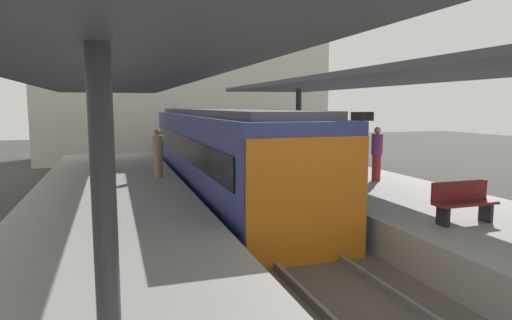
% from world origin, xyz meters
% --- Properties ---
extents(ground_plane, '(80.00, 80.00, 0.00)m').
position_xyz_m(ground_plane, '(0.00, 0.00, 0.00)').
color(ground_plane, '#383835').
extents(platform_left, '(4.40, 28.00, 1.00)m').
position_xyz_m(platform_left, '(-3.80, 0.00, 0.50)').
color(platform_left, '#9E9E99').
rests_on(platform_left, ground_plane).
extents(platform_right, '(4.40, 28.00, 1.00)m').
position_xyz_m(platform_right, '(3.80, 0.00, 0.50)').
color(platform_right, '#9E9E99').
rests_on(platform_right, ground_plane).
extents(track_ballast, '(3.20, 28.00, 0.20)m').
position_xyz_m(track_ballast, '(0.00, 0.00, 0.10)').
color(track_ballast, '#59544C').
rests_on(track_ballast, ground_plane).
extents(rail_near_side, '(0.08, 28.00, 0.14)m').
position_xyz_m(rail_near_side, '(-0.72, 0.00, 0.27)').
color(rail_near_side, slate).
rests_on(rail_near_side, track_ballast).
extents(rail_far_side, '(0.08, 28.00, 0.14)m').
position_xyz_m(rail_far_side, '(0.72, 0.00, 0.27)').
color(rail_far_side, slate).
rests_on(rail_far_side, track_ballast).
extents(commuter_train, '(2.78, 15.72, 3.10)m').
position_xyz_m(commuter_train, '(0.00, 6.30, 1.73)').
color(commuter_train, '#38428C').
rests_on(commuter_train, track_ballast).
extents(canopy_left, '(4.18, 21.00, 3.17)m').
position_xyz_m(canopy_left, '(-3.80, 1.40, 4.06)').
color(canopy_left, '#333335').
rests_on(canopy_left, platform_left).
extents(canopy_right, '(4.18, 21.00, 3.29)m').
position_xyz_m(canopy_right, '(3.80, 1.40, 4.17)').
color(canopy_right, '#333335').
rests_on(canopy_right, platform_right).
extents(platform_bench, '(1.40, 0.41, 0.86)m').
position_xyz_m(platform_bench, '(3.14, -2.28, 1.46)').
color(platform_bench, black).
rests_on(platform_bench, platform_right).
extents(platform_sign, '(0.90, 0.08, 2.21)m').
position_xyz_m(platform_sign, '(4.71, 4.18, 2.62)').
color(platform_sign, '#262628').
rests_on(platform_sign, platform_right).
extents(passenger_near_bench, '(0.36, 0.36, 1.75)m').
position_xyz_m(passenger_near_bench, '(4.39, 2.75, 1.91)').
color(passenger_near_bench, maroon).
rests_on(passenger_near_bench, platform_right).
extents(passenger_mid_platform, '(0.36, 0.36, 1.70)m').
position_xyz_m(passenger_mid_platform, '(2.10, 5.47, 1.88)').
color(passenger_mid_platform, '#386B3D').
rests_on(passenger_mid_platform, platform_right).
extents(passenger_far_end, '(0.36, 0.36, 1.66)m').
position_xyz_m(passenger_far_end, '(-2.26, 5.61, 1.86)').
color(passenger_far_end, '#998460').
rests_on(passenger_far_end, platform_left).
extents(station_building_backdrop, '(18.00, 6.00, 11.00)m').
position_xyz_m(station_building_backdrop, '(1.00, 20.00, 5.50)').
color(station_building_backdrop, beige).
rests_on(station_building_backdrop, ground_plane).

